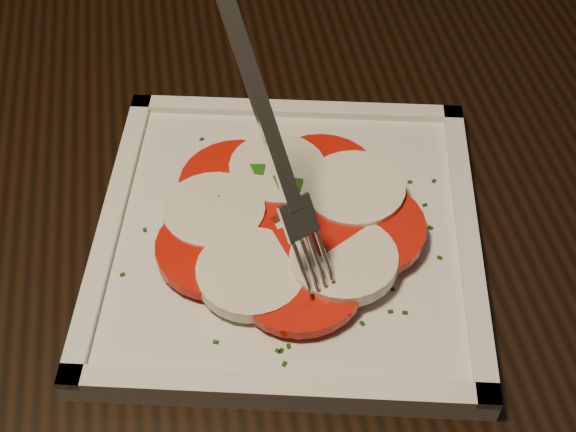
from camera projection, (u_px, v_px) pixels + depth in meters
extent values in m
cube|color=black|center=(379.00, 273.00, 0.59)|extent=(1.25, 0.88, 0.04)
cube|color=black|center=(169.00, 12.00, 1.29)|extent=(0.48, 0.48, 0.04)
cylinder|color=black|center=(112.00, 220.00, 1.32)|extent=(0.04, 0.04, 0.41)
cylinder|color=black|center=(312.00, 163.00, 1.41)|extent=(0.04, 0.04, 0.41)
cylinder|color=black|center=(67.00, 90.00, 1.54)|extent=(0.04, 0.04, 0.41)
cylinder|color=black|center=(242.00, 47.00, 1.63)|extent=(0.04, 0.04, 0.41)
cube|color=silver|center=(288.00, 236.00, 0.58)|extent=(0.34, 0.34, 0.01)
cylinder|color=red|center=(321.00, 178.00, 0.60)|extent=(0.09, 0.09, 0.01)
cylinder|color=silver|center=(278.00, 171.00, 0.61)|extent=(0.07, 0.07, 0.01)
cylinder|color=red|center=(238.00, 185.00, 0.60)|extent=(0.09, 0.09, 0.01)
cylinder|color=silver|center=(214.00, 212.00, 0.57)|extent=(0.07, 0.07, 0.01)
cylinder|color=red|center=(218.00, 248.00, 0.55)|extent=(0.09, 0.09, 0.01)
cylinder|color=silver|center=(251.00, 273.00, 0.54)|extent=(0.07, 0.07, 0.01)
cylinder|color=red|center=(300.00, 280.00, 0.53)|extent=(0.09, 0.09, 0.01)
cylinder|color=silver|center=(344.00, 260.00, 0.54)|extent=(0.07, 0.07, 0.01)
cylinder|color=red|center=(364.00, 227.00, 0.56)|extent=(0.09, 0.09, 0.01)
cylinder|color=silver|center=(355.00, 191.00, 0.58)|extent=(0.07, 0.07, 0.01)
cube|color=#1C530E|center=(262.00, 293.00, 0.53)|extent=(0.04, 0.03, 0.00)
cube|color=#1C530E|center=(284.00, 183.00, 0.59)|extent=(0.03, 0.02, 0.00)
cube|color=#1C530E|center=(246.00, 169.00, 0.60)|extent=(0.03, 0.02, 0.00)
cube|color=#1C530E|center=(197.00, 200.00, 0.58)|extent=(0.03, 0.02, 0.00)
cube|color=#1C530E|center=(355.00, 171.00, 0.60)|extent=(0.04, 0.03, 0.00)
cube|color=#1C530E|center=(354.00, 174.00, 0.60)|extent=(0.01, 0.03, 0.00)
cube|color=#1C530E|center=(374.00, 206.00, 0.58)|extent=(0.02, 0.03, 0.00)
cube|color=#11370A|center=(332.00, 153.00, 0.63)|extent=(0.00, 0.00, 0.00)
cube|color=#11370A|center=(205.00, 163.00, 0.62)|extent=(0.00, 0.00, 0.00)
cube|color=#11370A|center=(440.00, 258.00, 0.56)|extent=(0.00, 0.00, 0.00)
cube|color=#11370A|center=(362.00, 323.00, 0.52)|extent=(0.00, 0.00, 0.00)
cube|color=#11370A|center=(339.00, 322.00, 0.52)|extent=(0.00, 0.00, 0.00)
cube|color=#11370A|center=(281.00, 351.00, 0.51)|extent=(0.00, 0.00, 0.00)
cube|color=#11370A|center=(392.00, 289.00, 0.54)|extent=(0.00, 0.00, 0.00)
cube|color=#11370A|center=(169.00, 283.00, 0.54)|extent=(0.00, 0.00, 0.00)
cube|color=#11370A|center=(213.00, 166.00, 0.62)|extent=(0.00, 0.00, 0.00)
cube|color=#11370A|center=(266.00, 146.00, 0.63)|extent=(0.00, 0.00, 0.00)
cube|color=#11370A|center=(388.00, 173.00, 0.61)|extent=(0.00, 0.00, 0.00)
cube|color=#11370A|center=(202.00, 139.00, 0.64)|extent=(0.00, 0.00, 0.00)
cube|color=#11370A|center=(431.00, 228.00, 0.58)|extent=(0.00, 0.00, 0.00)
cube|color=#11370A|center=(410.00, 182.00, 0.61)|extent=(0.00, 0.00, 0.00)
cube|color=#11370A|center=(266.00, 150.00, 0.63)|extent=(0.00, 0.00, 0.00)
cube|color=#11370A|center=(391.00, 312.00, 0.53)|extent=(0.00, 0.00, 0.00)
cube|color=#11370A|center=(145.00, 230.00, 0.57)|extent=(0.00, 0.00, 0.00)
cube|color=#11370A|center=(122.00, 275.00, 0.55)|extent=(0.00, 0.00, 0.00)
cube|color=#11370A|center=(216.00, 342.00, 0.51)|extent=(0.00, 0.00, 0.00)
cube|color=#11370A|center=(405.00, 313.00, 0.53)|extent=(0.00, 0.00, 0.00)
cube|color=#11370A|center=(434.00, 181.00, 0.61)|extent=(0.00, 0.00, 0.00)
cube|color=#11370A|center=(169.00, 259.00, 0.56)|extent=(0.00, 0.00, 0.00)
cube|color=#11370A|center=(278.00, 351.00, 0.51)|extent=(0.00, 0.00, 0.00)
cube|color=#11370A|center=(289.00, 346.00, 0.51)|extent=(0.00, 0.00, 0.00)
cube|color=#11370A|center=(425.00, 205.00, 0.59)|extent=(0.00, 0.00, 0.00)
cube|color=#11370A|center=(278.00, 138.00, 0.64)|extent=(0.00, 0.00, 0.00)
cube|color=#11370A|center=(198.00, 178.00, 0.61)|extent=(0.00, 0.00, 0.00)
cube|color=#11370A|center=(316.00, 152.00, 0.63)|extent=(0.00, 0.00, 0.00)
cube|color=#11370A|center=(284.00, 364.00, 0.50)|extent=(0.00, 0.00, 0.00)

